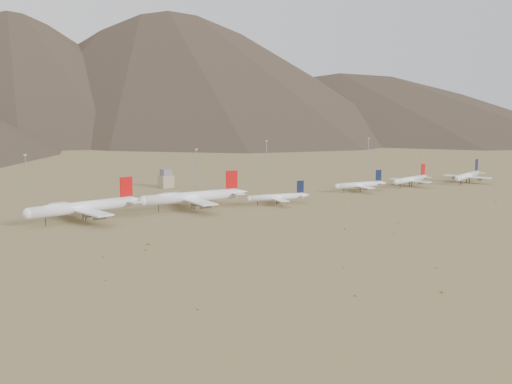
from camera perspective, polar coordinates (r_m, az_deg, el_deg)
ground at (r=348.08m, az=-2.39°, el=-2.25°), size 3000.00×3000.00×0.00m
widebody_centre at (r=355.13m, az=-13.71°, el=-1.18°), size 64.96×50.38×19.34m
widebody_east at (r=379.78m, az=-5.17°, el=-0.38°), size 64.49×49.68×19.15m
narrowbody_a at (r=394.45m, az=1.77°, el=-0.40°), size 37.48×27.58×12.57m
narrowbody_b at (r=448.92m, az=8.35°, el=0.58°), size 38.64×28.05×12.79m
narrowbody_c at (r=479.71m, az=12.30°, el=0.99°), size 40.58×29.72×13.54m
narrowbody_d at (r=507.37m, az=16.62°, el=1.27°), size 43.21×32.23×14.84m
control_tower at (r=464.96m, az=-7.22°, el=1.01°), size 8.00×8.00×12.00m
mast_west at (r=437.67m, az=-17.93°, el=1.39°), size 2.00×0.60×25.70m
mast_centre at (r=456.82m, az=-4.79°, el=2.04°), size 2.00×0.60×25.70m
mast_east at (r=530.14m, az=0.84°, el=2.92°), size 2.00×0.60×25.70m
mast_far_east at (r=564.46m, az=8.97°, el=3.14°), size 2.00×0.60×25.70m
desert_scrub at (r=270.65m, az=-1.67°, el=-5.22°), size 425.78×155.38×0.96m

